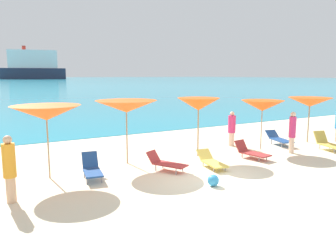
{
  "coord_description": "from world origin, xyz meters",
  "views": [
    {
      "loc": [
        -6.32,
        -8.08,
        3.33
      ],
      "look_at": [
        0.48,
        3.82,
        1.2
      ],
      "focal_mm": 35.35,
      "sensor_mm": 36.0,
      "label": 1
    }
  ],
  "objects_px": {
    "umbrella_2": "(126,106)",
    "cruise_ship": "(33,66)",
    "lounge_chair_5": "(211,161)",
    "beachgoer_2": "(232,128)",
    "umbrella_1": "(46,113)",
    "umbrella_4": "(262,106)",
    "lounge_chair_7": "(92,168)",
    "lounge_chair_4": "(166,162)",
    "umbrella_5": "(310,102)",
    "beachgoer_1": "(292,131)",
    "lounge_chair_0": "(329,143)",
    "beachgoer_4": "(9,167)",
    "lounge_chair_6": "(251,152)",
    "lounge_chair_2": "(279,139)",
    "beach_ball": "(213,180)",
    "umbrella_3": "(198,104)"
  },
  "relations": [
    {
      "from": "umbrella_2",
      "to": "cruise_ship",
      "type": "xyz_separation_m",
      "value": [
        33.21,
        263.31,
        7.58
      ]
    },
    {
      "from": "lounge_chair_5",
      "to": "beachgoer_2",
      "type": "distance_m",
      "value": 4.01
    },
    {
      "from": "umbrella_1",
      "to": "umbrella_4",
      "type": "distance_m",
      "value": 9.06
    },
    {
      "from": "lounge_chair_7",
      "to": "beachgoer_2",
      "type": "height_order",
      "value": "beachgoer_2"
    },
    {
      "from": "lounge_chair_4",
      "to": "beachgoer_2",
      "type": "relative_size",
      "value": 0.94
    },
    {
      "from": "beachgoer_2",
      "to": "umbrella_4",
      "type": "bearing_deg",
      "value": 108.8
    },
    {
      "from": "umbrella_5",
      "to": "beachgoer_1",
      "type": "relative_size",
      "value": 1.25
    },
    {
      "from": "lounge_chair_0",
      "to": "beachgoer_4",
      "type": "relative_size",
      "value": 0.95
    },
    {
      "from": "umbrella_4",
      "to": "lounge_chair_0",
      "type": "height_order",
      "value": "umbrella_4"
    },
    {
      "from": "lounge_chair_6",
      "to": "lounge_chair_7",
      "type": "bearing_deg",
      "value": 165.82
    },
    {
      "from": "lounge_chair_5",
      "to": "lounge_chair_2",
      "type": "bearing_deg",
      "value": 25.71
    },
    {
      "from": "umbrella_2",
      "to": "umbrella_5",
      "type": "height_order",
      "value": "umbrella_2"
    },
    {
      "from": "lounge_chair_2",
      "to": "lounge_chair_4",
      "type": "height_order",
      "value": "lounge_chair_4"
    },
    {
      "from": "umbrella_2",
      "to": "beachgoer_1",
      "type": "xyz_separation_m",
      "value": [
        6.77,
        -1.96,
        -1.2
      ]
    },
    {
      "from": "beachgoer_1",
      "to": "lounge_chair_5",
      "type": "bearing_deg",
      "value": 126.22
    },
    {
      "from": "umbrella_5",
      "to": "lounge_chair_5",
      "type": "bearing_deg",
      "value": -169.73
    },
    {
      "from": "beachgoer_2",
      "to": "lounge_chair_6",
      "type": "bearing_deg",
      "value": 60.91
    },
    {
      "from": "lounge_chair_5",
      "to": "lounge_chair_7",
      "type": "height_order",
      "value": "lounge_chair_7"
    },
    {
      "from": "lounge_chair_7",
      "to": "lounge_chair_6",
      "type": "bearing_deg",
      "value": 4.14
    },
    {
      "from": "beach_ball",
      "to": "lounge_chair_4",
      "type": "bearing_deg",
      "value": 102.18
    },
    {
      "from": "lounge_chair_5",
      "to": "beachgoer_4",
      "type": "bearing_deg",
      "value": -169.94
    },
    {
      "from": "umbrella_4",
      "to": "lounge_chair_7",
      "type": "xyz_separation_m",
      "value": [
        -7.87,
        -0.39,
        -1.63
      ]
    },
    {
      "from": "umbrella_1",
      "to": "beachgoer_2",
      "type": "bearing_deg",
      "value": 6.25
    },
    {
      "from": "umbrella_2",
      "to": "beach_ball",
      "type": "relative_size",
      "value": 6.98
    },
    {
      "from": "lounge_chair_4",
      "to": "lounge_chair_5",
      "type": "xyz_separation_m",
      "value": [
        1.67,
        -0.43,
        -0.06
      ]
    },
    {
      "from": "umbrella_3",
      "to": "cruise_ship",
      "type": "distance_m",
      "value": 265.53
    },
    {
      "from": "umbrella_2",
      "to": "beachgoer_1",
      "type": "height_order",
      "value": "umbrella_2"
    },
    {
      "from": "umbrella_3",
      "to": "lounge_chair_6",
      "type": "relative_size",
      "value": 1.58
    },
    {
      "from": "lounge_chair_4",
      "to": "umbrella_5",
      "type": "bearing_deg",
      "value": -22.49
    },
    {
      "from": "umbrella_2",
      "to": "lounge_chair_7",
      "type": "xyz_separation_m",
      "value": [
        -1.73,
        -1.18,
        -1.82
      ]
    },
    {
      "from": "umbrella_4",
      "to": "beachgoer_1",
      "type": "bearing_deg",
      "value": -61.86
    },
    {
      "from": "umbrella_4",
      "to": "beachgoer_2",
      "type": "height_order",
      "value": "umbrella_4"
    },
    {
      "from": "umbrella_1",
      "to": "beachgoer_1",
      "type": "bearing_deg",
      "value": -8.88
    },
    {
      "from": "umbrella_1",
      "to": "umbrella_4",
      "type": "height_order",
      "value": "umbrella_1"
    },
    {
      "from": "umbrella_5",
      "to": "beach_ball",
      "type": "distance_m",
      "value": 8.84
    },
    {
      "from": "umbrella_2",
      "to": "beachgoer_4",
      "type": "height_order",
      "value": "umbrella_2"
    },
    {
      "from": "umbrella_2",
      "to": "lounge_chair_2",
      "type": "bearing_deg",
      "value": -3.73
    },
    {
      "from": "lounge_chair_4",
      "to": "beach_ball",
      "type": "relative_size",
      "value": 4.3
    },
    {
      "from": "umbrella_5",
      "to": "beachgoer_4",
      "type": "bearing_deg",
      "value": -174.35
    },
    {
      "from": "cruise_ship",
      "to": "lounge_chair_2",
      "type": "bearing_deg",
      "value": -86.21
    },
    {
      "from": "umbrella_2",
      "to": "lounge_chair_5",
      "type": "relative_size",
      "value": 1.51
    },
    {
      "from": "umbrella_1",
      "to": "lounge_chair_7",
      "type": "bearing_deg",
      "value": -31.82
    },
    {
      "from": "lounge_chair_0",
      "to": "umbrella_3",
      "type": "bearing_deg",
      "value": 175.93
    },
    {
      "from": "lounge_chair_7",
      "to": "beachgoer_2",
      "type": "distance_m",
      "value": 7.45
    },
    {
      "from": "umbrella_5",
      "to": "beach_ball",
      "type": "height_order",
      "value": "umbrella_5"
    },
    {
      "from": "umbrella_1",
      "to": "beachgoer_2",
      "type": "xyz_separation_m",
      "value": [
        8.42,
        0.92,
        -1.28
      ]
    },
    {
      "from": "lounge_chair_5",
      "to": "beachgoer_1",
      "type": "xyz_separation_m",
      "value": [
        4.32,
        0.06,
        0.73
      ]
    },
    {
      "from": "lounge_chair_0",
      "to": "lounge_chair_4",
      "type": "distance_m",
      "value": 7.94
    },
    {
      "from": "umbrella_1",
      "to": "lounge_chair_2",
      "type": "height_order",
      "value": "umbrella_1"
    },
    {
      "from": "lounge_chair_4",
      "to": "beach_ball",
      "type": "height_order",
      "value": "lounge_chair_4"
    }
  ]
}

